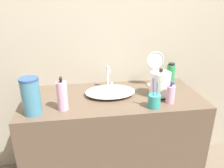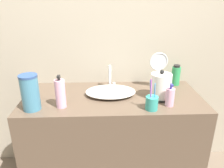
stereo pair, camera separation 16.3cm
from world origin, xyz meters
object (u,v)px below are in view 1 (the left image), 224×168
object	(u,v)px
water_pitcher	(31,96)
faucet	(108,76)
lotion_bottle	(62,96)
shampoo_bottle	(170,94)
electric_kettle	(160,85)
mouthwash_bottle	(171,73)
toothbrush_cup	(154,101)
vanity_mirror	(155,67)

from	to	relation	value
water_pitcher	faucet	bearing A→B (deg)	32.71
water_pitcher	lotion_bottle	bearing A→B (deg)	7.54
lotion_bottle	shampoo_bottle	world-z (taller)	lotion_bottle
electric_kettle	lotion_bottle	xyz separation A→B (m)	(-0.71, -0.11, 0.01)
electric_kettle	mouthwash_bottle	distance (m)	0.33
faucet	toothbrush_cup	size ratio (longest dim) A/B	0.87
mouthwash_bottle	water_pitcher	world-z (taller)	water_pitcher
faucet	mouthwash_bottle	size ratio (longest dim) A/B	1.09
mouthwash_bottle	vanity_mirror	xyz separation A→B (m)	(-0.17, -0.07, 0.08)
toothbrush_cup	mouthwash_bottle	bearing A→B (deg)	55.85
toothbrush_cup	electric_kettle	bearing A→B (deg)	59.87
faucet	toothbrush_cup	xyz separation A→B (m)	(0.26, -0.38, -0.06)
mouthwash_bottle	vanity_mirror	bearing A→B (deg)	-159.39
electric_kettle	shampoo_bottle	xyz separation A→B (m)	(0.04, -0.12, -0.02)
faucet	lotion_bottle	xyz separation A→B (m)	(-0.35, -0.32, -0.01)
shampoo_bottle	electric_kettle	bearing A→B (deg)	105.97
faucet	toothbrush_cup	bearing A→B (deg)	-55.72
electric_kettle	lotion_bottle	world-z (taller)	lotion_bottle
faucet	vanity_mirror	bearing A→B (deg)	-1.40
electric_kettle	vanity_mirror	xyz separation A→B (m)	(0.02, 0.20, 0.08)
lotion_bottle	water_pitcher	bearing A→B (deg)	-172.46
mouthwash_bottle	water_pitcher	xyz separation A→B (m)	(-1.10, -0.40, 0.04)
electric_kettle	toothbrush_cup	distance (m)	0.21
faucet	mouthwash_bottle	xyz separation A→B (m)	(0.56, 0.06, -0.02)
toothbrush_cup	lotion_bottle	size ratio (longest dim) A/B	0.94
electric_kettle	mouthwash_bottle	xyz separation A→B (m)	(0.20, 0.27, -0.01)
electric_kettle	vanity_mirror	bearing A→B (deg)	83.30
electric_kettle	toothbrush_cup	bearing A→B (deg)	-120.13
toothbrush_cup	vanity_mirror	xyz separation A→B (m)	(0.12, 0.37, 0.12)
water_pitcher	shampoo_bottle	bearing A→B (deg)	0.87
lotion_bottle	shampoo_bottle	size ratio (longest dim) A/B	1.42
vanity_mirror	water_pitcher	world-z (taller)	vanity_mirror
vanity_mirror	water_pitcher	size ratio (longest dim) A/B	1.23
toothbrush_cup	water_pitcher	xyz separation A→B (m)	(-0.80, 0.04, 0.07)
electric_kettle	mouthwash_bottle	bearing A→B (deg)	53.41
faucet	electric_kettle	bearing A→B (deg)	-30.05
electric_kettle	shampoo_bottle	size ratio (longest dim) A/B	1.35
electric_kettle	water_pitcher	distance (m)	0.91
toothbrush_cup	water_pitcher	distance (m)	0.81
mouthwash_bottle	water_pitcher	bearing A→B (deg)	-159.89
vanity_mirror	water_pitcher	xyz separation A→B (m)	(-0.93, -0.34, -0.05)
vanity_mirror	water_pitcher	bearing A→B (deg)	-159.98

